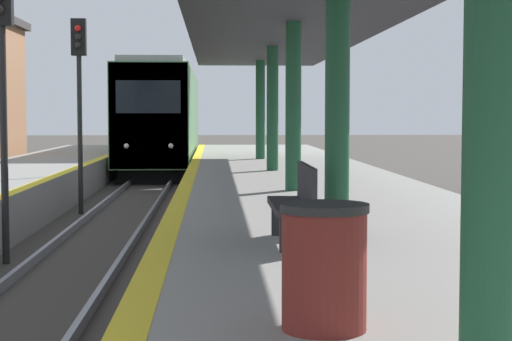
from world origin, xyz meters
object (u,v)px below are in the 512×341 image
at_px(train, 163,118).
at_px(bench, 296,202).
at_px(trash_bin, 324,266).
at_px(signal_mid, 2,61).
at_px(signal_far, 79,79).

relative_size(train, bench, 10.50).
xyz_separation_m(train, trash_bin, (3.02, -32.06, -0.89)).
xyz_separation_m(signal_mid, trash_bin, (4.22, -8.34, -1.93)).
xyz_separation_m(trash_bin, bench, (0.19, 4.03, 0.04)).
height_order(signal_far, bench, signal_far).
distance_m(signal_far, trash_bin, 16.06).
height_order(train, bench, train).
height_order(signal_far, trash_bin, signal_far).
height_order(signal_mid, trash_bin, signal_mid).
bearing_deg(bench, trash_bin, -92.68).
relative_size(train, signal_mid, 3.53).
relative_size(trash_bin, bench, 0.55).
xyz_separation_m(train, bench, (3.21, -28.03, -0.85)).
relative_size(signal_mid, bench, 2.97).
distance_m(signal_mid, signal_far, 7.07).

